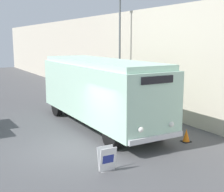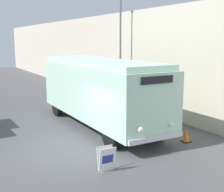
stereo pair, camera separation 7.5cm
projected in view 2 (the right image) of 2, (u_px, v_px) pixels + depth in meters
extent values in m
plane|color=#4C4C4F|center=(69.00, 151.00, 12.23)|extent=(80.00, 80.00, 0.00)
cube|color=beige|center=(104.00, 57.00, 23.58)|extent=(0.30, 60.00, 6.11)
cylinder|color=black|center=(111.00, 135.00, 12.44)|extent=(0.28, 1.09, 1.09)
cylinder|color=black|center=(157.00, 128.00, 13.54)|extent=(0.28, 1.09, 1.09)
cylinder|color=black|center=(57.00, 106.00, 17.88)|extent=(0.28, 1.09, 1.09)
cylinder|color=black|center=(93.00, 102.00, 18.98)|extent=(0.28, 1.09, 1.09)
cube|color=#B2DBC1|center=(100.00, 90.00, 15.48)|extent=(2.61, 9.14, 2.57)
cube|color=silver|center=(100.00, 62.00, 15.23)|extent=(2.41, 8.77, 0.24)
cube|color=silver|center=(156.00, 138.00, 11.72)|extent=(2.48, 0.12, 0.20)
sphere|color=white|center=(140.00, 130.00, 11.32)|extent=(0.22, 0.22, 0.22)
sphere|color=white|center=(171.00, 124.00, 12.01)|extent=(0.22, 0.22, 0.22)
cube|color=black|center=(157.00, 80.00, 11.36)|extent=(1.44, 0.06, 0.28)
cube|color=gray|center=(106.00, 170.00, 10.42)|extent=(0.53, 0.19, 0.01)
cube|color=white|center=(107.00, 160.00, 10.28)|extent=(0.59, 0.17, 0.83)
cube|color=white|center=(105.00, 158.00, 10.41)|extent=(0.59, 0.17, 0.83)
cube|color=navy|center=(108.00, 159.00, 10.27)|extent=(0.41, 0.06, 0.29)
cylinder|color=#595E60|center=(120.00, 54.00, 19.69)|extent=(0.12, 0.12, 6.78)
cube|color=black|center=(186.00, 142.00, 13.34)|extent=(0.36, 0.36, 0.03)
cone|color=orange|center=(186.00, 135.00, 13.29)|extent=(0.30, 0.30, 0.53)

